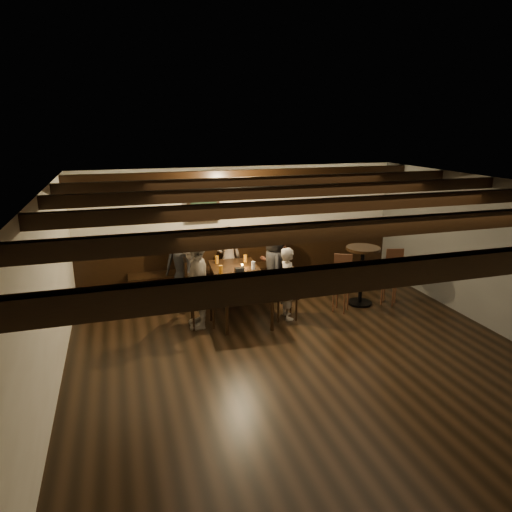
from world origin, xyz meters
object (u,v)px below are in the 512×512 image
object	(u,v)px
dining_table	(239,277)
person_bench_right	(275,260)
person_right_near	(274,266)
high_top_table	(362,267)
person_bench_centre	(229,259)
chair_left_near	(196,291)
chair_left_far	(201,311)
chair_right_near	(272,285)
person_bench_left	(183,265)
person_left_near	(193,274)
bar_stool_right	(390,283)
person_left_far	(198,285)
bar_stool_left	(341,289)
chair_right_far	(286,303)
person_right_far	(288,283)

from	to	relation	value
dining_table	person_bench_right	world-z (taller)	person_bench_right
person_right_near	high_top_table	bearing A→B (deg)	-112.30
person_bench_centre	person_bench_right	world-z (taller)	person_bench_centre
chair_left_near	chair_left_far	xyz separation A→B (m)	(-0.06, -0.90, -0.01)
chair_right_near	person_bench_left	size ratio (longest dim) A/B	0.71
person_left_near	person_bench_left	bearing A→B (deg)	-161.57
person_bench_left	bar_stool_right	world-z (taller)	person_bench_left
person_bench_left	person_bench_centre	bearing A→B (deg)	-170.54
person_left_far	person_bench_right	bearing A→B (deg)	129.29
person_right_near	person_left_near	bearing A→B (deg)	90.00
person_right_near	bar_stool_left	distance (m)	1.33
person_right_near	bar_stool_right	xyz separation A→B (m)	(1.94, -0.86, -0.24)
chair_left_near	bar_stool_left	world-z (taller)	bar_stool_left
chair_right_far	person_bench_left	bearing A→B (deg)	50.16
person_right_near	person_left_far	bearing A→B (deg)	120.96
chair_right_near	chair_left_near	bearing A→B (deg)	90.00
chair_right_near	person_left_near	xyz separation A→B (m)	(-1.47, 0.10, 0.32)
chair_left_far	person_bench_left	distance (m)	1.42
person_left_near	person_bench_right	bearing A→B (deg)	105.26
person_right_far	bar_stool_right	world-z (taller)	person_right_far
dining_table	bar_stool_left	distance (m)	1.80
person_left_near	person_right_near	xyz separation A→B (m)	(1.50, -0.10, 0.04)
dining_table	person_bench_centre	world-z (taller)	person_bench_centre
chair_left_far	person_bench_right	size ratio (longest dim) A/B	0.69
chair_right_far	bar_stool_right	distance (m)	2.03
chair_left_far	chair_left_near	bearing A→B (deg)	-179.97
person_left_near	chair_left_near	bearing A→B (deg)	90.00
person_left_far	high_top_table	distance (m)	3.00
dining_table	bar_stool_right	xyz separation A→B (m)	(2.71, -0.46, -0.24)
person_left_near	bar_stool_left	bearing A→B (deg)	71.25
person_left_near	high_top_table	distance (m)	3.04
person_left_near	chair_right_far	bearing A→B (deg)	58.49
dining_table	chair_right_far	xyz separation A→B (m)	(0.69, -0.50, -0.38)
chair_right_far	person_right_near	distance (m)	0.98
dining_table	person_right_near	distance (m)	0.87
dining_table	person_bench_centre	bearing A→B (deg)	90.00
dining_table	person_bench_right	size ratio (longest dim) A/B	1.54
person_left_far	person_left_near	bearing A→B (deg)	180.00
person_bench_centre	person_left_far	bearing A→B (deg)	63.43
person_left_near	person_right_far	distance (m)	1.75
chair_right_far	bar_stool_right	world-z (taller)	bar_stool_right
person_bench_right	person_right_far	distance (m)	1.36
person_right_near	bar_stool_left	bearing A→B (deg)	-130.42
person_bench_left	chair_right_near	bearing A→B (deg)	164.47
chair_left_far	dining_table	bearing A→B (deg)	122.07
dining_table	high_top_table	bearing A→B (deg)	-4.04
person_left_near	bar_stool_right	bearing A→B (deg)	78.19
chair_left_far	chair_right_near	world-z (taller)	chair_right_near
chair_right_far	person_left_near	world-z (taller)	person_left_near
person_bench_left	bar_stool_left	bearing A→B (deg)	153.88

